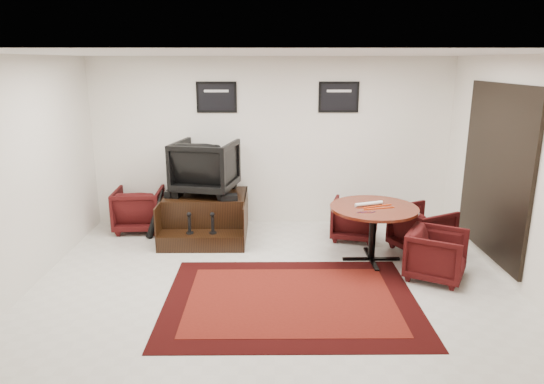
% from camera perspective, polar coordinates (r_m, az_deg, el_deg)
% --- Properties ---
extents(ground, '(6.00, 6.00, 0.00)m').
position_cam_1_polar(ground, '(6.20, 0.12, -10.89)').
color(ground, silver).
rests_on(ground, ground).
extents(room_shell, '(6.02, 5.02, 2.81)m').
position_cam_1_polar(room_shell, '(5.78, 4.18, 5.80)').
color(room_shell, white).
rests_on(room_shell, ground).
extents(area_rug, '(2.95, 2.21, 0.01)m').
position_cam_1_polar(area_rug, '(5.85, 2.22, -12.54)').
color(area_rug, black).
rests_on(area_rug, ground).
extents(shine_podium, '(1.30, 1.34, 0.67)m').
position_cam_1_polar(shine_podium, '(7.84, -7.77, -2.91)').
color(shine_podium, black).
rests_on(shine_podium, ground).
extents(shine_chair, '(1.08, 1.04, 0.95)m').
position_cam_1_polar(shine_chair, '(7.76, -7.86, 3.26)').
color(shine_chair, black).
rests_on(shine_chair, shine_podium).
extents(shoes_pair, '(0.27, 0.32, 0.11)m').
position_cam_1_polar(shoes_pair, '(7.74, -11.45, -0.12)').
color(shoes_pair, black).
rests_on(shoes_pair, shine_podium).
extents(polish_kit, '(0.27, 0.20, 0.09)m').
position_cam_1_polar(polish_kit, '(7.42, -5.08, -0.62)').
color(polish_kit, black).
rests_on(polish_kit, shine_podium).
extents(umbrella_black, '(0.31, 0.11, 0.82)m').
position_cam_1_polar(umbrella_black, '(7.80, -13.55, -2.49)').
color(umbrella_black, black).
rests_on(umbrella_black, ground).
extents(umbrella_hooked, '(0.29, 0.11, 0.77)m').
position_cam_1_polar(umbrella_hooked, '(7.98, -12.99, -2.25)').
color(umbrella_hooked, black).
rests_on(umbrella_hooked, ground).
extents(armchair_side, '(0.79, 0.75, 0.78)m').
position_cam_1_polar(armchair_side, '(8.30, -15.38, -1.73)').
color(armchair_side, black).
rests_on(armchair_side, ground).
extents(meeting_table, '(1.21, 1.21, 0.79)m').
position_cam_1_polar(meeting_table, '(6.82, 11.87, -2.46)').
color(meeting_table, '#451409').
rests_on(meeting_table, ground).
extents(table_chair_back, '(0.83, 0.80, 0.70)m').
position_cam_1_polar(table_chair_back, '(7.72, 9.71, -2.95)').
color(table_chair_back, black).
rests_on(table_chair_back, ground).
extents(table_chair_window, '(0.93, 0.95, 0.74)m').
position_cam_1_polar(table_chair_window, '(7.45, 17.25, -3.95)').
color(table_chair_window, black).
rests_on(table_chair_window, ground).
extents(table_chair_corner, '(0.89, 0.91, 0.71)m').
position_cam_1_polar(table_chair_corner, '(6.59, 18.82, -6.74)').
color(table_chair_corner, black).
rests_on(table_chair_corner, ground).
extents(paper_roll, '(0.41, 0.19, 0.05)m').
position_cam_1_polar(paper_roll, '(6.83, 11.33, -1.36)').
color(paper_roll, white).
rests_on(paper_roll, meeting_table).
extents(table_clutter, '(0.56, 0.39, 0.01)m').
position_cam_1_polar(table_clutter, '(6.73, 12.18, -1.84)').
color(table_clutter, '#EC410D').
rests_on(table_clutter, meeting_table).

